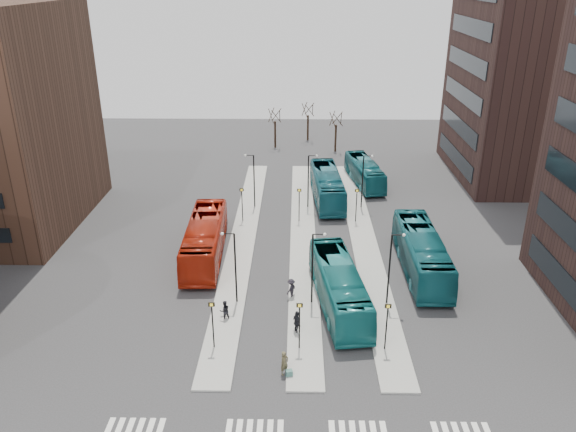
{
  "coord_description": "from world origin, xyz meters",
  "views": [
    {
      "loc": [
        1.38,
        -20.51,
        24.35
      ],
      "look_at": [
        0.6,
        24.11,
        5.0
      ],
      "focal_mm": 35.0,
      "sensor_mm": 36.0,
      "label": 1
    }
  ],
  "objects_px": {
    "teal_bus_b": "(327,186)",
    "teal_bus_d": "(364,172)",
    "teal_bus_c": "(421,252)",
    "commuter_b": "(297,323)",
    "red_bus": "(205,239)",
    "teal_bus_a": "(339,286)",
    "commuter_c": "(291,289)",
    "suitcase": "(289,374)",
    "commuter_a": "(225,311)",
    "traveller": "(284,363)"
  },
  "relations": [
    {
      "from": "teal_bus_b",
      "to": "teal_bus_d",
      "type": "distance_m",
      "value": 7.53
    },
    {
      "from": "teal_bus_b",
      "to": "teal_bus_c",
      "type": "bearing_deg",
      "value": -69.57
    },
    {
      "from": "teal_bus_d",
      "to": "commuter_b",
      "type": "relative_size",
      "value": 5.8
    },
    {
      "from": "teal_bus_d",
      "to": "commuter_b",
      "type": "xyz_separation_m",
      "value": [
        -8.35,
        -32.16,
        -0.58
      ]
    },
    {
      "from": "red_bus",
      "to": "teal_bus_d",
      "type": "height_order",
      "value": "red_bus"
    },
    {
      "from": "teal_bus_a",
      "to": "commuter_b",
      "type": "bearing_deg",
      "value": -137.82
    },
    {
      "from": "teal_bus_a",
      "to": "teal_bus_b",
      "type": "xyz_separation_m",
      "value": [
        0.11,
        22.58,
        0.02
      ]
    },
    {
      "from": "teal_bus_a",
      "to": "teal_bus_d",
      "type": "bearing_deg",
      "value": 72.25
    },
    {
      "from": "teal_bus_c",
      "to": "teal_bus_d",
      "type": "height_order",
      "value": "teal_bus_c"
    },
    {
      "from": "teal_bus_b",
      "to": "commuter_c",
      "type": "relative_size",
      "value": 7.37
    },
    {
      "from": "suitcase",
      "to": "teal_bus_b",
      "type": "bearing_deg",
      "value": 68.37
    },
    {
      "from": "commuter_b",
      "to": "teal_bus_d",
      "type": "bearing_deg",
      "value": -39.19
    },
    {
      "from": "commuter_a",
      "to": "commuter_b",
      "type": "bearing_deg",
      "value": 140.01
    },
    {
      "from": "commuter_c",
      "to": "commuter_a",
      "type": "bearing_deg",
      "value": -25.36
    },
    {
      "from": "suitcase",
      "to": "commuter_b",
      "type": "bearing_deg",
      "value": 69.74
    },
    {
      "from": "teal_bus_a",
      "to": "teal_bus_d",
      "type": "relative_size",
      "value": 1.14
    },
    {
      "from": "red_bus",
      "to": "commuter_a",
      "type": "relative_size",
      "value": 8.05
    },
    {
      "from": "suitcase",
      "to": "teal_bus_d",
      "type": "xyz_separation_m",
      "value": [
        8.84,
        37.02,
        1.25
      ]
    },
    {
      "from": "suitcase",
      "to": "commuter_c",
      "type": "height_order",
      "value": "commuter_c"
    },
    {
      "from": "commuter_c",
      "to": "teal_bus_b",
      "type": "bearing_deg",
      "value": -158.65
    },
    {
      "from": "commuter_b",
      "to": "teal_bus_b",
      "type": "bearing_deg",
      "value": -31.97
    },
    {
      "from": "teal_bus_a",
      "to": "commuter_a",
      "type": "distance_m",
      "value": 9.11
    },
    {
      "from": "red_bus",
      "to": "teal_bus_a",
      "type": "distance_m",
      "value": 14.37
    },
    {
      "from": "teal_bus_a",
      "to": "commuter_b",
      "type": "distance_m",
      "value": 5.17
    },
    {
      "from": "red_bus",
      "to": "commuter_b",
      "type": "height_order",
      "value": "red_bus"
    },
    {
      "from": "red_bus",
      "to": "suitcase",
      "type": "bearing_deg",
      "value": -66.82
    },
    {
      "from": "commuter_c",
      "to": "traveller",
      "type": "bearing_deg",
      "value": 29.61
    },
    {
      "from": "teal_bus_c",
      "to": "commuter_b",
      "type": "relative_size",
      "value": 6.98
    },
    {
      "from": "teal_bus_a",
      "to": "teal_bus_b",
      "type": "distance_m",
      "value": 22.58
    },
    {
      "from": "red_bus",
      "to": "commuter_c",
      "type": "relative_size",
      "value": 7.69
    },
    {
      "from": "teal_bus_a",
      "to": "teal_bus_c",
      "type": "xyz_separation_m",
      "value": [
        7.61,
        5.76,
        0.1
      ]
    },
    {
      "from": "traveller",
      "to": "commuter_b",
      "type": "distance_m",
      "value": 4.61
    },
    {
      "from": "teal_bus_c",
      "to": "teal_bus_b",
      "type": "bearing_deg",
      "value": 114.06
    },
    {
      "from": "teal_bus_c",
      "to": "commuter_c",
      "type": "distance_m",
      "value": 12.35
    },
    {
      "from": "teal_bus_b",
      "to": "commuter_a",
      "type": "height_order",
      "value": "teal_bus_b"
    },
    {
      "from": "teal_bus_d",
      "to": "commuter_a",
      "type": "relative_size",
      "value": 6.69
    },
    {
      "from": "red_bus",
      "to": "traveller",
      "type": "relative_size",
      "value": 7.57
    },
    {
      "from": "red_bus",
      "to": "teal_bus_a",
      "type": "height_order",
      "value": "red_bus"
    },
    {
      "from": "teal_bus_b",
      "to": "commuter_c",
      "type": "distance_m",
      "value": 21.88
    },
    {
      "from": "red_bus",
      "to": "teal_bus_c",
      "type": "xyz_separation_m",
      "value": [
        19.44,
        -2.39,
        0.0
      ]
    },
    {
      "from": "red_bus",
      "to": "commuter_c",
      "type": "bearing_deg",
      "value": -43.6
    },
    {
      "from": "red_bus",
      "to": "teal_bus_d",
      "type": "relative_size",
      "value": 1.2
    },
    {
      "from": "teal_bus_a",
      "to": "commuter_c",
      "type": "relative_size",
      "value": 7.27
    },
    {
      "from": "commuter_b",
      "to": "commuter_c",
      "type": "xyz_separation_m",
      "value": [
        -0.48,
        4.96,
        -0.09
      ]
    },
    {
      "from": "teal_bus_a",
      "to": "teal_bus_b",
      "type": "height_order",
      "value": "teal_bus_b"
    },
    {
      "from": "red_bus",
      "to": "teal_bus_b",
      "type": "distance_m",
      "value": 18.73
    },
    {
      "from": "teal_bus_d",
      "to": "commuter_b",
      "type": "bearing_deg",
      "value": -113.82
    },
    {
      "from": "red_bus",
      "to": "commuter_b",
      "type": "distance_m",
      "value": 14.8
    },
    {
      "from": "teal_bus_b",
      "to": "traveller",
      "type": "distance_m",
      "value": 31.32
    },
    {
      "from": "teal_bus_a",
      "to": "suitcase",
      "type": "bearing_deg",
      "value": -120.97
    }
  ]
}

